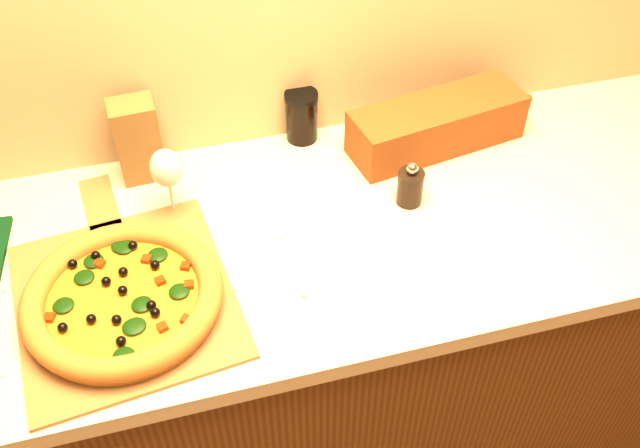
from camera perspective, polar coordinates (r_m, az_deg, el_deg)
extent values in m
cube|color=#4A2710|center=(1.84, -1.39, -10.89)|extent=(2.80, 0.65, 0.86)
cube|color=beige|center=(1.49, -1.69, -1.10)|extent=(2.84, 0.68, 0.04)
cube|color=brown|center=(1.39, -15.31, -5.84)|extent=(0.44, 0.47, 0.01)
cube|color=brown|center=(1.59, -17.17, 1.55)|extent=(0.08, 0.18, 0.01)
cylinder|color=#A66A29|center=(1.37, -15.35, -6.12)|extent=(0.35, 0.35, 0.02)
cylinder|color=gold|center=(1.36, -15.45, -5.77)|extent=(0.29, 0.29, 0.01)
torus|color=#97451B|center=(1.36, -15.51, -5.57)|extent=(0.37, 0.37, 0.05)
ellipsoid|color=black|center=(1.37, -13.39, -4.12)|extent=(0.04, 0.04, 0.01)
sphere|color=black|center=(1.34, -17.32, -6.43)|extent=(0.02, 0.02, 0.02)
cube|color=#8C2005|center=(1.32, -14.43, -7.12)|extent=(0.02, 0.02, 0.01)
cylinder|color=black|center=(1.52, 7.22, 2.93)|extent=(0.06, 0.06, 0.08)
sphere|color=silver|center=(1.49, 7.40, 4.45)|extent=(0.03, 0.03, 0.03)
cylinder|color=#613110|center=(1.77, 12.05, 8.39)|extent=(0.24, 0.10, 0.05)
cylinder|color=#613110|center=(1.85, 15.78, 9.49)|extent=(0.06, 0.03, 0.02)
cylinder|color=#613110|center=(1.69, 7.98, 7.14)|extent=(0.06, 0.03, 0.02)
cube|color=brown|center=(1.67, 9.32, 7.86)|extent=(0.42, 0.20, 0.11)
cylinder|color=silver|center=(1.54, -11.57, 1.07)|extent=(0.06, 0.06, 0.00)
cylinder|color=silver|center=(1.52, -11.77, 2.11)|extent=(0.01, 0.01, 0.07)
ellipsoid|color=silver|center=(1.47, -12.22, 4.39)|extent=(0.07, 0.07, 0.09)
cube|color=brown|center=(1.59, -14.37, 6.52)|extent=(0.10, 0.08, 0.19)
cylinder|color=black|center=(1.67, -1.47, 8.42)|extent=(0.07, 0.07, 0.11)
cylinder|color=black|center=(1.63, -1.51, 10.18)|extent=(0.08, 0.08, 0.01)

